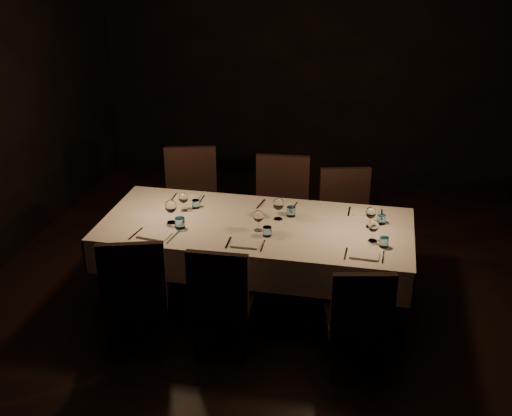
% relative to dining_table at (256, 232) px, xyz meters
% --- Properties ---
extents(room, '(5.01, 6.01, 3.01)m').
position_rel_dining_table_xyz_m(room, '(0.00, 0.00, 0.81)').
color(room, black).
rests_on(room, ground).
extents(dining_table, '(2.52, 1.12, 0.76)m').
position_rel_dining_table_xyz_m(dining_table, '(0.00, 0.00, 0.00)').
color(dining_table, black).
rests_on(dining_table, ground).
extents(chair_near_left, '(0.58, 0.58, 0.98)m').
position_rel_dining_table_xyz_m(chair_near_left, '(-0.74, -0.81, -0.15)').
color(chair_near_left, black).
rests_on(chair_near_left, ground).
extents(place_setting_near_left, '(0.37, 0.42, 0.20)m').
position_rel_dining_table_xyz_m(place_setting_near_left, '(-0.67, -0.22, 0.15)').
color(place_setting_near_left, white).
rests_on(place_setting_near_left, dining_table).
extents(chair_near_center, '(0.46, 0.46, 0.92)m').
position_rel_dining_table_xyz_m(chair_near_center, '(-0.11, -0.73, -0.18)').
color(chair_near_center, black).
rests_on(chair_near_center, ground).
extents(place_setting_near_center, '(0.31, 0.40, 0.17)m').
position_rel_dining_table_xyz_m(place_setting_near_center, '(0.05, -0.22, 0.14)').
color(place_setting_near_center, white).
rests_on(place_setting_near_center, dining_table).
extents(chair_near_right, '(0.51, 0.51, 0.90)m').
position_rel_dining_table_xyz_m(chair_near_right, '(0.89, -0.78, -0.19)').
color(chair_near_right, black).
rests_on(chair_near_right, ground).
extents(place_setting_near_right, '(0.32, 0.40, 0.18)m').
position_rel_dining_table_xyz_m(place_setting_near_right, '(0.94, -0.22, 0.14)').
color(place_setting_near_right, white).
rests_on(place_setting_near_right, dining_table).
extents(chair_far_left, '(0.61, 0.61, 1.03)m').
position_rel_dining_table_xyz_m(chair_far_left, '(-0.81, 0.85, -0.12)').
color(chair_far_left, black).
rests_on(chair_far_left, ground).
extents(place_setting_far_left, '(0.30, 0.39, 0.17)m').
position_rel_dining_table_xyz_m(place_setting_far_left, '(-0.64, 0.22, 0.14)').
color(place_setting_far_left, white).
rests_on(place_setting_far_left, dining_table).
extents(chair_far_center, '(0.53, 0.53, 1.04)m').
position_rel_dining_table_xyz_m(chair_far_center, '(0.08, 0.78, -0.12)').
color(chair_far_center, black).
rests_on(chair_far_center, ground).
extents(place_setting_far_center, '(0.35, 0.41, 0.19)m').
position_rel_dining_table_xyz_m(place_setting_far_center, '(0.17, 0.22, 0.15)').
color(place_setting_far_center, white).
rests_on(place_setting_far_center, dining_table).
extents(chair_far_right, '(0.56, 0.56, 0.96)m').
position_rel_dining_table_xyz_m(chair_far_right, '(0.68, 0.78, -0.16)').
color(chair_far_right, black).
rests_on(chair_far_right, ground).
extents(place_setting_far_right, '(0.31, 0.40, 0.18)m').
position_rel_dining_table_xyz_m(place_setting_far_right, '(0.91, 0.22, 0.14)').
color(place_setting_far_right, white).
rests_on(place_setting_far_right, dining_table).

